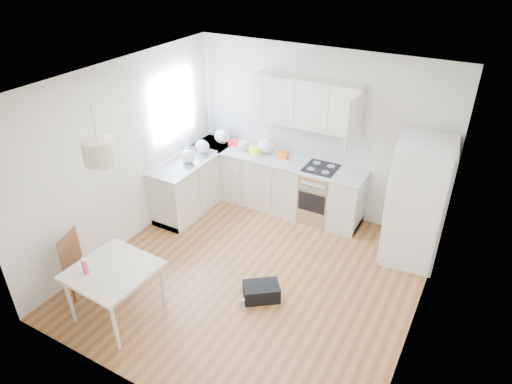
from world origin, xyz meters
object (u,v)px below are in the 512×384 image
dining_chair (87,267)px  dining_table (113,274)px  refrigerator (418,202)px  gym_bag (261,292)px

dining_chair → dining_table: bearing=-25.9°
dining_table → dining_chair: 0.60m
dining_table → dining_chair: bearing=174.5°
refrigerator → dining_table: bearing=-140.4°
refrigerator → dining_table: (-2.83, -2.97, -0.25)m
dining_table → dining_chair: (-0.57, 0.09, -0.18)m
dining_table → gym_bag: (1.39, 1.10, -0.53)m
refrigerator → dining_chair: 4.47m
dining_table → refrigerator: bearing=49.8°
refrigerator → gym_bag: (-1.44, -1.87, -0.78)m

